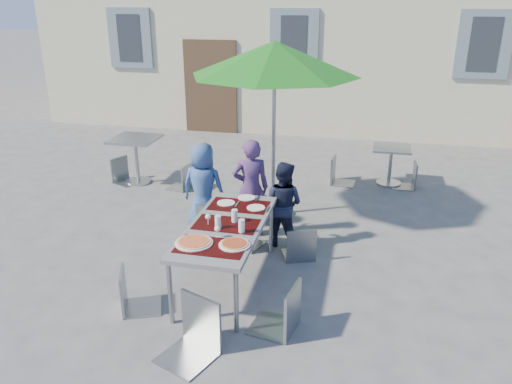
% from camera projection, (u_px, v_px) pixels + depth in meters
% --- Properties ---
extents(ground, '(90.00, 90.00, 0.00)m').
position_uv_depth(ground, '(178.00, 316.00, 5.21)').
color(ground, '#4F5052').
rests_on(ground, ground).
extents(dining_table, '(0.80, 1.85, 0.76)m').
position_uv_depth(dining_table, '(226.00, 229.00, 5.57)').
color(dining_table, '#4F5055').
rests_on(dining_table, ground).
extents(pizza_near_left, '(0.39, 0.39, 0.03)m').
position_uv_depth(pizza_near_left, '(194.00, 242.00, 5.10)').
color(pizza_near_left, white).
rests_on(pizza_near_left, dining_table).
extents(pizza_near_right, '(0.32, 0.32, 0.03)m').
position_uv_depth(pizza_near_right, '(234.00, 244.00, 5.06)').
color(pizza_near_right, white).
rests_on(pizza_near_right, dining_table).
extents(glassware, '(0.48, 0.48, 0.15)m').
position_uv_depth(glassware, '(228.00, 222.00, 5.42)').
color(glassware, silver).
rests_on(glassware, dining_table).
extents(place_settings, '(0.65, 0.51, 0.01)m').
position_uv_depth(place_settings, '(243.00, 203.00, 6.11)').
color(place_settings, white).
rests_on(place_settings, dining_table).
extents(child_0, '(0.63, 0.43, 1.27)m').
position_uv_depth(child_0, '(203.00, 187.00, 6.96)').
color(child_0, '#355692').
rests_on(child_0, ground).
extents(child_1, '(0.59, 0.48, 1.38)m').
position_uv_depth(child_1, '(251.00, 188.00, 6.76)').
color(child_1, '#4E3267').
rests_on(child_1, ground).
extents(child_2, '(0.63, 0.46, 1.16)m').
position_uv_depth(child_2, '(283.00, 204.00, 6.53)').
color(child_2, '#171C33').
rests_on(child_2, ground).
extents(chair_0, '(0.55, 0.55, 0.94)m').
position_uv_depth(chair_0, '(212.00, 201.00, 6.71)').
color(chair_0, gray).
rests_on(chair_0, ground).
extents(chair_1, '(0.49, 0.50, 0.88)m').
position_uv_depth(chair_1, '(243.00, 212.00, 6.46)').
color(chair_1, gray).
rests_on(chair_1, ground).
extents(chair_2, '(0.49, 0.49, 0.85)m').
position_uv_depth(chair_2, '(301.00, 224.00, 6.17)').
color(chair_2, gray).
rests_on(chair_2, ground).
extents(chair_3, '(0.51, 0.51, 0.88)m').
position_uv_depth(chair_3, '(130.00, 267.00, 5.15)').
color(chair_3, gray).
rests_on(chair_3, ground).
extents(chair_4, '(0.50, 0.50, 0.97)m').
position_uv_depth(chair_4, '(283.00, 280.00, 4.78)').
color(chair_4, '#91989D').
rests_on(chair_4, ground).
extents(chair_5, '(0.60, 0.60, 1.04)m').
position_uv_depth(chair_5, '(192.00, 296.00, 4.46)').
color(chair_5, gray).
rests_on(chair_5, ground).
extents(patio_umbrella, '(2.39, 2.39, 2.57)m').
position_uv_depth(patio_umbrella, '(275.00, 60.00, 6.83)').
color(patio_umbrella, '#B1B4B9').
rests_on(patio_umbrella, ground).
extents(cafe_table_0, '(0.77, 0.77, 0.83)m').
position_uv_depth(cafe_table_0, '(136.00, 150.00, 8.77)').
color(cafe_table_0, '#B1B4B9').
rests_on(cafe_table_0, ground).
extents(bg_chair_l_0, '(0.50, 0.49, 0.85)m').
position_uv_depth(bg_chair_l_0, '(122.00, 156.00, 8.85)').
color(bg_chair_l_0, gray).
rests_on(bg_chair_l_0, ground).
extents(bg_chair_r_0, '(0.44, 0.44, 0.85)m').
position_uv_depth(bg_chair_r_0, '(182.00, 162.00, 8.52)').
color(bg_chair_r_0, gray).
rests_on(bg_chair_r_0, ground).
extents(cafe_table_1, '(0.64, 0.64, 0.69)m').
position_uv_depth(cafe_table_1, '(391.00, 160.00, 8.75)').
color(cafe_table_1, '#B1B4B9').
rests_on(cafe_table_1, ground).
extents(bg_chair_l_1, '(0.44, 0.44, 0.91)m').
position_uv_depth(bg_chair_l_1, '(340.00, 155.00, 8.77)').
color(bg_chair_l_1, gray).
rests_on(bg_chair_l_1, ground).
extents(bg_chair_r_1, '(0.40, 0.40, 0.86)m').
position_uv_depth(bg_chair_r_1, '(411.00, 160.00, 8.58)').
color(bg_chair_r_1, gray).
rests_on(bg_chair_r_1, ground).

